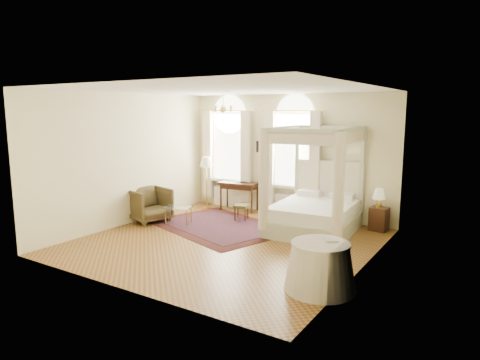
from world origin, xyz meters
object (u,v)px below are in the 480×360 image
object	(u,v)px
coffee_table	(178,209)
stool	(241,207)
canopy_bed	(314,208)
armchair	(149,205)
side_table	(320,267)
floor_lamp	(206,164)
nightstand	(379,219)
writing_desk	(239,186)

from	to	relation	value
coffee_table	stool	bearing A→B (deg)	45.81
canopy_bed	stool	size ratio (longest dim) A/B	5.53
coffee_table	canopy_bed	bearing A→B (deg)	20.43
canopy_bed	stool	xyz separation A→B (m)	(-2.04, -0.01, -0.22)
armchair	side_table	distance (m)	5.66
canopy_bed	coffee_table	world-z (taller)	canopy_bed
stool	coffee_table	world-z (taller)	coffee_table
stool	coffee_table	distance (m)	1.65
floor_lamp	stool	bearing A→B (deg)	-21.65
nightstand	side_table	size ratio (longest dim) A/B	0.49
nightstand	writing_desk	xyz separation A→B (m)	(-3.99, 0.00, 0.42)
canopy_bed	armchair	distance (m)	4.24
coffee_table	floor_lamp	xyz separation A→B (m)	(-0.47, 1.82, 0.91)
coffee_table	armchair	bearing A→B (deg)	-166.74
writing_desk	side_table	bearing A→B (deg)	-44.40
canopy_bed	stool	bearing A→B (deg)	-179.84
stool	side_table	distance (m)	4.60
canopy_bed	writing_desk	xyz separation A→B (m)	(-2.70, 0.93, 0.14)
stool	side_table	size ratio (longest dim) A/B	0.39
stool	canopy_bed	bearing A→B (deg)	0.16
nightstand	writing_desk	size ratio (longest dim) A/B	0.49
armchair	nightstand	bearing A→B (deg)	-51.99
canopy_bed	stool	world-z (taller)	canopy_bed
nightstand	armchair	world-z (taller)	armchair
side_table	writing_desk	bearing A→B (deg)	135.60
canopy_bed	writing_desk	distance (m)	2.86
nightstand	stool	xyz separation A→B (m)	(-3.32, -0.94, 0.06)
writing_desk	floor_lamp	world-z (taller)	floor_lamp
floor_lamp	nightstand	bearing A→B (deg)	3.41
writing_desk	armchair	bearing A→B (deg)	-119.50
nightstand	armchair	bearing A→B (deg)	-156.42
floor_lamp	side_table	distance (m)	6.33
nightstand	canopy_bed	bearing A→B (deg)	-144.12
writing_desk	armchair	distance (m)	2.67
canopy_bed	coffee_table	bearing A→B (deg)	-159.57
canopy_bed	nightstand	bearing A→B (deg)	35.88
side_table	coffee_table	bearing A→B (deg)	157.56
writing_desk	armchair	size ratio (longest dim) A/B	1.21
coffee_table	floor_lamp	distance (m)	2.09
stool	side_table	xyz separation A→B (m)	(3.43, -3.07, 0.04)
stool	coffee_table	size ratio (longest dim) A/B	0.59
writing_desk	canopy_bed	bearing A→B (deg)	-19.01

